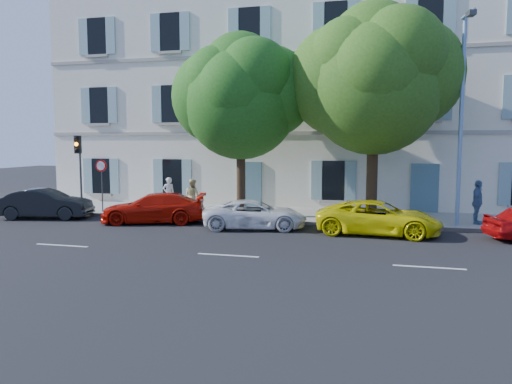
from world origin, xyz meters
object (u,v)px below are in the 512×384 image
(traffic_light, at_px, (79,157))
(pedestrian_a, at_px, (169,194))
(road_sign, at_px, (101,174))
(street_lamp, at_px, (462,109))
(car_dark_sedan, at_px, (45,204))
(pedestrian_c, at_px, (477,202))
(tree_left, at_px, (241,102))
(tree_right, at_px, (374,87))
(car_white_coupe, at_px, (255,214))
(car_red_coupe, at_px, (154,208))
(car_yellow_supercar, at_px, (379,218))
(pedestrian_b, at_px, (192,196))

(traffic_light, distance_m, pedestrian_a, 4.69)
(road_sign, height_order, street_lamp, street_lamp)
(car_dark_sedan, relative_size, pedestrian_c, 2.29)
(tree_left, xyz_separation_m, tree_right, (5.85, 0.05, 0.55))
(tree_left, bearing_deg, car_white_coupe, -61.31)
(car_red_coupe, relative_size, street_lamp, 0.55)
(pedestrian_c, bearing_deg, car_red_coupe, 119.51)
(car_dark_sedan, height_order, road_sign, road_sign)
(car_dark_sedan, bearing_deg, tree_right, -95.33)
(car_red_coupe, relative_size, pedestrian_a, 2.77)
(car_red_coupe, bearing_deg, road_sign, -130.71)
(pedestrian_c, bearing_deg, car_white_coupe, 126.08)
(car_dark_sedan, distance_m, car_yellow_supercar, 15.06)
(street_lamp, xyz_separation_m, pedestrian_c, (0.85, 0.80, -3.77))
(car_white_coupe, distance_m, pedestrian_c, 9.24)
(tree_right, xyz_separation_m, pedestrian_c, (4.28, 0.19, -4.81))
(car_red_coupe, relative_size, tree_right, 0.51)
(car_dark_sedan, distance_m, street_lamp, 18.67)
(car_dark_sedan, relative_size, car_white_coupe, 0.99)
(car_white_coupe, bearing_deg, traffic_light, 67.26)
(car_white_coupe, distance_m, pedestrian_a, 6.29)
(car_red_coupe, xyz_separation_m, road_sign, (-3.53, 1.63, 1.33))
(tree_right, distance_m, traffic_light, 14.31)
(car_dark_sedan, xyz_separation_m, car_red_coupe, (5.44, 0.11, -0.03))
(road_sign, distance_m, pedestrian_a, 3.36)
(tree_left, bearing_deg, street_lamp, -3.49)
(pedestrian_b, bearing_deg, tree_right, -159.76)
(tree_left, xyz_separation_m, pedestrian_b, (-2.50, 0.27, -4.36))
(tree_right, distance_m, pedestrian_b, 9.69)
(car_red_coupe, relative_size, tree_left, 0.56)
(car_yellow_supercar, height_order, pedestrian_c, pedestrian_c)
(road_sign, bearing_deg, car_white_coupe, -13.13)
(road_sign, distance_m, pedestrian_c, 17.11)
(pedestrian_b, xyz_separation_m, pedestrian_c, (12.64, -0.03, 0.10))
(car_red_coupe, relative_size, pedestrian_b, 2.78)
(tree_right, distance_m, pedestrian_c, 6.44)
(car_red_coupe, bearing_deg, tree_left, 104.75)
(tree_right, distance_m, road_sign, 13.38)
(car_red_coupe, bearing_deg, tree_right, 86.65)
(road_sign, bearing_deg, car_yellow_supercar, -8.67)
(car_red_coupe, distance_m, tree_right, 10.83)
(road_sign, relative_size, pedestrian_b, 1.56)
(tree_right, relative_size, road_sign, 3.51)
(tree_right, height_order, street_lamp, tree_right)
(road_sign, bearing_deg, tree_right, 2.01)
(road_sign, relative_size, pedestrian_a, 1.55)
(pedestrian_a, height_order, pedestrian_c, pedestrian_c)
(traffic_light, relative_size, pedestrian_a, 2.26)
(car_red_coupe, relative_size, car_yellow_supercar, 0.96)
(pedestrian_a, bearing_deg, traffic_light, -19.77)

